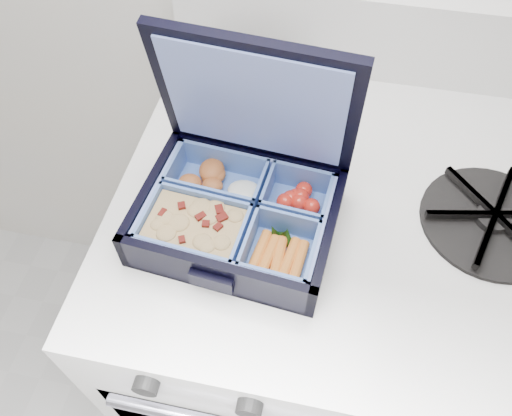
% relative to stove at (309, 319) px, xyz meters
% --- Properties ---
extents(stove, '(0.59, 0.59, 0.88)m').
position_rel_stove_xyz_m(stove, '(0.00, 0.00, 0.00)').
color(stove, white).
rests_on(stove, floor).
extents(bento_box, '(0.26, 0.21, 0.06)m').
position_rel_stove_xyz_m(bento_box, '(-0.12, -0.09, 0.47)').
color(bento_box, black).
rests_on(bento_box, stove).
extents(burner_grate, '(0.21, 0.21, 0.03)m').
position_rel_stove_xyz_m(burner_grate, '(0.20, -0.02, 0.46)').
color(burner_grate, black).
rests_on(burner_grate, stove).
extents(burner_grate_rear, '(0.22, 0.22, 0.02)m').
position_rel_stove_xyz_m(burner_grate_rear, '(-0.17, 0.16, 0.45)').
color(burner_grate_rear, black).
rests_on(burner_grate_rear, stove).
extents(fork, '(0.07, 0.18, 0.01)m').
position_rel_stove_xyz_m(fork, '(-0.10, 0.06, 0.45)').
color(fork, silver).
rests_on(fork, stove).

